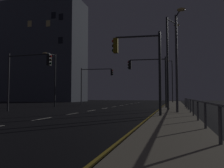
# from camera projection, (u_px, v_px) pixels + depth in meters

# --- Properties ---
(ground_plane) EXTENTS (112.00, 112.00, 0.00)m
(ground_plane) POSITION_uv_depth(u_px,v_px,m) (93.00, 110.00, 21.11)
(ground_plane) COLOR black
(ground_plane) RESTS_ON ground
(sidewalk_right) EXTENTS (2.52, 77.00, 0.14)m
(sidewalk_right) POSITION_uv_depth(u_px,v_px,m) (175.00, 111.00, 19.12)
(sidewalk_right) COLOR gray
(sidewalk_right) RESTS_ON ground
(lane_markings_center) EXTENTS (0.14, 50.00, 0.01)m
(lane_markings_center) POSITION_uv_depth(u_px,v_px,m) (105.00, 108.00, 24.47)
(lane_markings_center) COLOR silver
(lane_markings_center) RESTS_ON ground
(lane_edge_line) EXTENTS (0.14, 53.00, 0.01)m
(lane_edge_line) POSITION_uv_depth(u_px,v_px,m) (160.00, 108.00, 24.33)
(lane_edge_line) COLOR gold
(lane_edge_line) RESTS_ON ground
(traffic_light_far_center) EXTENTS (4.10, 0.58, 5.36)m
(traffic_light_far_center) POSITION_uv_depth(u_px,v_px,m) (149.00, 72.00, 23.89)
(traffic_light_far_center) COLOR #2D3033
(traffic_light_far_center) RESTS_ON sidewalk_right
(traffic_light_far_left) EXTENTS (4.43, 0.35, 5.15)m
(traffic_light_far_left) POSITION_uv_depth(u_px,v_px,m) (27.00, 69.00, 19.42)
(traffic_light_far_left) COLOR #38383D
(traffic_light_far_left) RESTS_ON ground
(traffic_light_mid_left) EXTENTS (3.07, 0.53, 5.19)m
(traffic_light_mid_left) POSITION_uv_depth(u_px,v_px,m) (139.00, 57.00, 14.02)
(traffic_light_mid_left) COLOR #2D3033
(traffic_light_mid_left) RESTS_ON sidewalk_right
(traffic_light_near_left) EXTENTS (5.16, 0.71, 5.79)m
(traffic_light_near_left) POSITION_uv_depth(u_px,v_px,m) (95.00, 78.00, 34.79)
(traffic_light_near_left) COLOR #4C4C51
(traffic_light_near_left) RESTS_ON ground
(street_lamp_mid_block) EXTENTS (0.71, 1.95, 7.28)m
(street_lamp_mid_block) POSITION_uv_depth(u_px,v_px,m) (177.00, 52.00, 16.34)
(street_lamp_mid_block) COLOR #4C4C51
(street_lamp_mid_block) RESTS_ON sidewalk_right
(street_lamp_median) EXTENTS (1.15, 1.26, 8.27)m
(street_lamp_median) POSITION_uv_depth(u_px,v_px,m) (172.00, 78.00, 43.81)
(street_lamp_median) COLOR #38383D
(street_lamp_median) RESTS_ON sidewalk_right
(street_lamp_far_end) EXTENTS (0.67, 2.27, 6.70)m
(street_lamp_far_end) POSITION_uv_depth(u_px,v_px,m) (53.00, 74.00, 28.01)
(street_lamp_far_end) COLOR #2D3033
(street_lamp_far_end) RESTS_ON ground
(street_lamp_across_street) EXTENTS (1.23, 2.09, 8.38)m
(street_lamp_across_street) POSITION_uv_depth(u_px,v_px,m) (169.00, 55.00, 20.43)
(street_lamp_across_street) COLOR #2D3033
(street_lamp_across_street) RESTS_ON sidewalk_right
(barrier_fence) EXTENTS (0.09, 25.25, 0.98)m
(barrier_fence) POSITION_uv_depth(u_px,v_px,m) (195.00, 104.00, 12.21)
(barrier_fence) COLOR #59595E
(barrier_fence) RESTS_ON sidewalk_right
(building_distant) EXTENTS (20.23, 9.90, 25.72)m
(building_distant) POSITION_uv_depth(u_px,v_px,m) (45.00, 52.00, 58.47)
(building_distant) COLOR #4C515B
(building_distant) RESTS_ON ground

